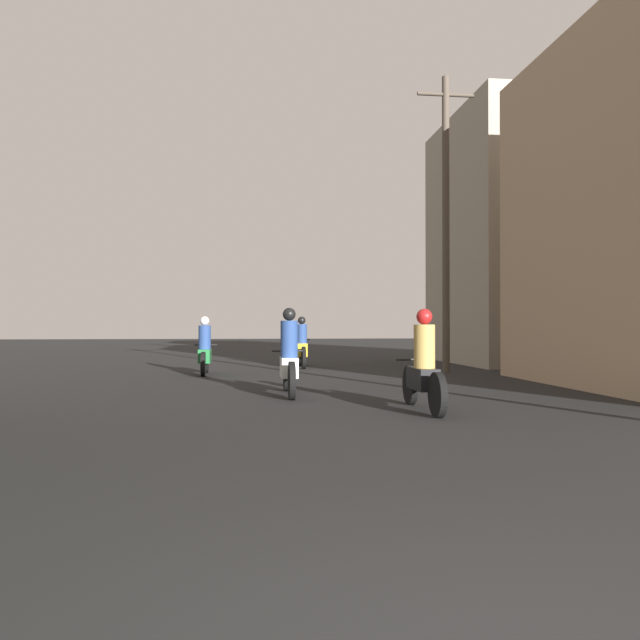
% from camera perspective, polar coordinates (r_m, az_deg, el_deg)
% --- Properties ---
extents(motorcycle_black, '(0.60, 2.11, 1.55)m').
position_cam_1_polar(motorcycle_black, '(9.60, 9.43, -4.53)').
color(motorcycle_black, black).
rests_on(motorcycle_black, ground_plane).
extents(motorcycle_white, '(0.60, 2.12, 1.62)m').
position_cam_1_polar(motorcycle_white, '(11.57, -2.85, -3.70)').
color(motorcycle_white, black).
rests_on(motorcycle_white, ground_plane).
extents(motorcycle_green, '(0.60, 1.91, 1.54)m').
position_cam_1_polar(motorcycle_green, '(16.74, -10.49, -2.84)').
color(motorcycle_green, black).
rests_on(motorcycle_green, ground_plane).
extents(motorcycle_yellow, '(0.60, 2.13, 1.58)m').
position_cam_1_polar(motorcycle_yellow, '(19.39, -1.70, -2.47)').
color(motorcycle_yellow, black).
rests_on(motorcycle_yellow, ground_plane).
extents(building_right_far, '(5.83, 6.46, 8.56)m').
position_cam_1_polar(building_right_far, '(23.18, 18.90, 6.91)').
color(building_right_far, gray).
rests_on(building_right_far, ground_plane).
extents(utility_pole_far, '(1.60, 0.20, 8.18)m').
position_cam_1_polar(utility_pole_far, '(17.75, 11.43, 9.11)').
color(utility_pole_far, '#4C4238').
rests_on(utility_pole_far, ground_plane).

